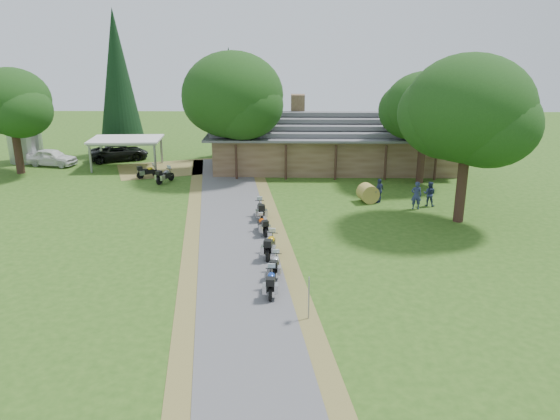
{
  "coord_description": "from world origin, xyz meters",
  "views": [
    {
      "loc": [
        2.26,
        -23.37,
        11.27
      ],
      "look_at": [
        1.75,
        6.45,
        1.6
      ],
      "focal_mm": 35.0,
      "sensor_mm": 36.0,
      "label": 1
    }
  ],
  "objects_px": {
    "motorcycle_row_a": "(271,281)",
    "lodge": "(332,139)",
    "motorcycle_row_e": "(261,209)",
    "car_white_sedan": "(52,155)",
    "motorcycle_row_c": "(270,244)",
    "silo": "(23,129)",
    "motorcycle_carport_b": "(165,175)",
    "hay_bale": "(368,193)",
    "motorcycle_carport_a": "(148,171)",
    "carport": "(127,153)",
    "car_dark_suv": "(118,148)",
    "motorcycle_row_d": "(262,224)",
    "motorcycle_row_b": "(275,264)"
  },
  "relations": [
    {
      "from": "motorcycle_carport_a",
      "to": "hay_bale",
      "type": "distance_m",
      "value": 18.28
    },
    {
      "from": "motorcycle_row_c",
      "to": "motorcycle_carport_b",
      "type": "relative_size",
      "value": 1.07
    },
    {
      "from": "car_dark_suv",
      "to": "motorcycle_row_a",
      "type": "distance_m",
      "value": 31.07
    },
    {
      "from": "silo",
      "to": "motorcycle_carport_b",
      "type": "distance_m",
      "value": 16.27
    },
    {
      "from": "car_dark_suv",
      "to": "motorcycle_row_b",
      "type": "distance_m",
      "value": 29.4
    },
    {
      "from": "car_white_sedan",
      "to": "hay_bale",
      "type": "bearing_deg",
      "value": -99.21
    },
    {
      "from": "hay_bale",
      "to": "carport",
      "type": "bearing_deg",
      "value": 153.09
    },
    {
      "from": "lodge",
      "to": "motorcycle_row_c",
      "type": "xyz_separation_m",
      "value": [
        -4.71,
        -20.52,
        -1.78
      ]
    },
    {
      "from": "motorcycle_row_c",
      "to": "motorcycle_row_d",
      "type": "relative_size",
      "value": 1.17
    },
    {
      "from": "lodge",
      "to": "carport",
      "type": "bearing_deg",
      "value": -177.77
    },
    {
      "from": "car_dark_suv",
      "to": "motorcycle_carport_b",
      "type": "xyz_separation_m",
      "value": [
        6.05,
        -7.89,
        -0.48
      ]
    },
    {
      "from": "motorcycle_row_d",
      "to": "motorcycle_carport_b",
      "type": "height_order",
      "value": "motorcycle_carport_b"
    },
    {
      "from": "carport",
      "to": "car_white_sedan",
      "type": "bearing_deg",
      "value": 170.83
    },
    {
      "from": "car_dark_suv",
      "to": "carport",
      "type": "bearing_deg",
      "value": -174.1
    },
    {
      "from": "carport",
      "to": "motorcycle_carport_b",
      "type": "xyz_separation_m",
      "value": [
        4.38,
        -4.97,
        -0.67
      ]
    },
    {
      "from": "motorcycle_row_b",
      "to": "motorcycle_row_d",
      "type": "xyz_separation_m",
      "value": [
        -0.91,
        5.8,
        0.0
      ]
    },
    {
      "from": "silo",
      "to": "motorcycle_row_b",
      "type": "xyz_separation_m",
      "value": [
        23.54,
        -24.5,
        -2.45
      ]
    },
    {
      "from": "car_white_sedan",
      "to": "hay_bale",
      "type": "distance_m",
      "value": 28.76
    },
    {
      "from": "lodge",
      "to": "motorcycle_carport_a",
      "type": "relative_size",
      "value": 12.64
    },
    {
      "from": "motorcycle_carport_b",
      "to": "car_dark_suv",
      "type": "bearing_deg",
      "value": 64.24
    },
    {
      "from": "carport",
      "to": "motorcycle_row_a",
      "type": "xyz_separation_m",
      "value": [
        13.4,
        -24.24,
        -0.69
      ]
    },
    {
      "from": "motorcycle_carport_a",
      "to": "motorcycle_carport_b",
      "type": "bearing_deg",
      "value": -75.55
    },
    {
      "from": "lodge",
      "to": "motorcycle_row_c",
      "type": "bearing_deg",
      "value": -102.91
    },
    {
      "from": "motorcycle_row_d",
      "to": "hay_bale",
      "type": "xyz_separation_m",
      "value": [
        7.07,
        6.42,
        0.07
      ]
    },
    {
      "from": "silo",
      "to": "hay_bale",
      "type": "bearing_deg",
      "value": -22.45
    },
    {
      "from": "car_white_sedan",
      "to": "car_dark_suv",
      "type": "xyz_separation_m",
      "value": [
        5.32,
        2.24,
        0.17
      ]
    },
    {
      "from": "silo",
      "to": "motorcycle_row_e",
      "type": "distance_m",
      "value": 27.58
    },
    {
      "from": "motorcycle_row_d",
      "to": "carport",
      "type": "bearing_deg",
      "value": 20.75
    },
    {
      "from": "carport",
      "to": "motorcycle_row_b",
      "type": "relative_size",
      "value": 3.6
    },
    {
      "from": "silo",
      "to": "motorcycle_row_e",
      "type": "bearing_deg",
      "value": -35.47
    },
    {
      "from": "motorcycle_row_e",
      "to": "motorcycle_carport_a",
      "type": "xyz_separation_m",
      "value": [
        -9.76,
        10.19,
        -0.06
      ]
    },
    {
      "from": "carport",
      "to": "car_dark_suv",
      "type": "bearing_deg",
      "value": 116.17
    },
    {
      "from": "carport",
      "to": "car_dark_suv",
      "type": "xyz_separation_m",
      "value": [
        -1.67,
        2.92,
        -0.19
      ]
    },
    {
      "from": "car_white_sedan",
      "to": "motorcycle_row_e",
      "type": "height_order",
      "value": "car_white_sedan"
    },
    {
      "from": "motorcycle_carport_b",
      "to": "hay_bale",
      "type": "relative_size",
      "value": 1.43
    },
    {
      "from": "motorcycle_row_a",
      "to": "motorcycle_row_d",
      "type": "relative_size",
      "value": 1.08
    },
    {
      "from": "motorcycle_row_a",
      "to": "car_white_sedan",
      "type": "bearing_deg",
      "value": 40.23
    },
    {
      "from": "lodge",
      "to": "silo",
      "type": "xyz_separation_m",
      "value": [
        -27.92,
        1.57,
        0.57
      ]
    },
    {
      "from": "motorcycle_row_e",
      "to": "car_white_sedan",
      "type": "bearing_deg",
      "value": 44.81
    },
    {
      "from": "motorcycle_carport_b",
      "to": "motorcycle_row_b",
      "type": "bearing_deg",
      "value": -125.27
    },
    {
      "from": "silo",
      "to": "motorcycle_row_d",
      "type": "relative_size",
      "value": 3.61
    },
    {
      "from": "silo",
      "to": "motorcycle_row_d",
      "type": "height_order",
      "value": "silo"
    },
    {
      "from": "motorcycle_row_a",
      "to": "lodge",
      "type": "bearing_deg",
      "value": -9.36
    },
    {
      "from": "silo",
      "to": "hay_bale",
      "type": "xyz_separation_m",
      "value": [
        29.7,
        -12.27,
        -2.38
      ]
    },
    {
      "from": "motorcycle_row_a",
      "to": "motorcycle_carport_b",
      "type": "xyz_separation_m",
      "value": [
        -9.03,
        19.27,
        0.01
      ]
    },
    {
      "from": "motorcycle_carport_b",
      "to": "motorcycle_row_a",
      "type": "bearing_deg",
      "value": -128.15
    },
    {
      "from": "car_dark_suv",
      "to": "motorcycle_row_b",
      "type": "bearing_deg",
      "value": -172.73
    },
    {
      "from": "motorcycle_carport_b",
      "to": "motorcycle_row_e",
      "type": "bearing_deg",
      "value": -110.63
    },
    {
      "from": "motorcycle_row_b",
      "to": "motorcycle_row_d",
      "type": "bearing_deg",
      "value": 13.2
    },
    {
      "from": "motorcycle_row_a",
      "to": "motorcycle_carport_a",
      "type": "relative_size",
      "value": 1.07
    }
  ]
}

